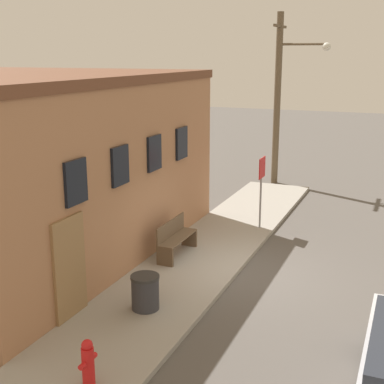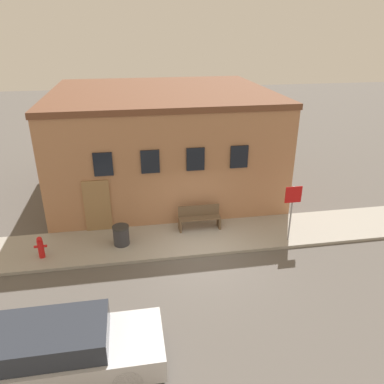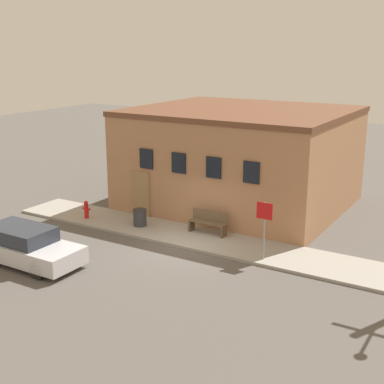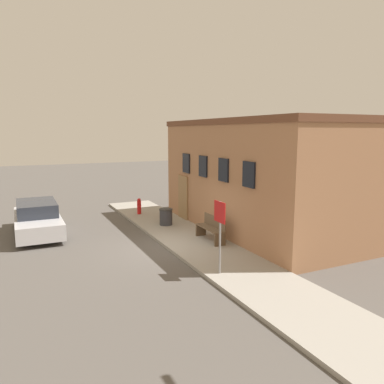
{
  "view_description": "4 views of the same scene",
  "coord_description": "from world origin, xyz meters",
  "px_view_note": "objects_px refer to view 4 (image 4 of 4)",
  "views": [
    {
      "loc": [
        -11.91,
        -3.67,
        5.28
      ],
      "look_at": [
        -0.23,
        1.22,
        2.0
      ],
      "focal_mm": 50.0,
      "sensor_mm": 36.0,
      "label": 1
    },
    {
      "loc": [
        -2.29,
        -10.93,
        7.48
      ],
      "look_at": [
        -0.23,
        1.22,
        2.0
      ],
      "focal_mm": 35.0,
      "sensor_mm": 36.0,
      "label": 2
    },
    {
      "loc": [
        10.59,
        -16.61,
        7.72
      ],
      "look_at": [
        -0.23,
        1.22,
        2.0
      ],
      "focal_mm": 50.0,
      "sensor_mm": 36.0,
      "label": 3
    },
    {
      "loc": [
        12.53,
        -4.85,
        4.27
      ],
      "look_at": [
        -0.23,
        1.22,
        2.0
      ],
      "focal_mm": 35.0,
      "sensor_mm": 36.0,
      "label": 4
    }
  ],
  "objects_px": {
    "trash_bin": "(166,217)",
    "parked_car": "(37,219)",
    "fire_hydrant": "(139,206)",
    "bench": "(211,228)",
    "stop_sign": "(220,224)"
  },
  "relations": [
    {
      "from": "bench",
      "to": "stop_sign",
      "type": "bearing_deg",
      "value": -24.45
    },
    {
      "from": "bench",
      "to": "trash_bin",
      "type": "distance_m",
      "value": 3.12
    },
    {
      "from": "stop_sign",
      "to": "trash_bin",
      "type": "height_order",
      "value": "stop_sign"
    },
    {
      "from": "fire_hydrant",
      "to": "trash_bin",
      "type": "xyz_separation_m",
      "value": [
        2.73,
        0.4,
        -0.03
      ]
    },
    {
      "from": "bench",
      "to": "trash_bin",
      "type": "bearing_deg",
      "value": -167.21
    },
    {
      "from": "fire_hydrant",
      "to": "parked_car",
      "type": "distance_m",
      "value": 5.1
    },
    {
      "from": "stop_sign",
      "to": "trash_bin",
      "type": "bearing_deg",
      "value": 173.21
    },
    {
      "from": "stop_sign",
      "to": "parked_car",
      "type": "height_order",
      "value": "stop_sign"
    },
    {
      "from": "trash_bin",
      "to": "fire_hydrant",
      "type": "bearing_deg",
      "value": -171.66
    },
    {
      "from": "stop_sign",
      "to": "parked_car",
      "type": "relative_size",
      "value": 0.48
    },
    {
      "from": "stop_sign",
      "to": "parked_car",
      "type": "distance_m",
      "value": 8.83
    },
    {
      "from": "stop_sign",
      "to": "fire_hydrant",
      "type": "bearing_deg",
      "value": 177.85
    },
    {
      "from": "trash_bin",
      "to": "parked_car",
      "type": "distance_m",
      "value": 5.47
    },
    {
      "from": "bench",
      "to": "parked_car",
      "type": "xyz_separation_m",
      "value": [
        -4.36,
        -5.99,
        0.07
      ]
    },
    {
      "from": "trash_bin",
      "to": "parked_car",
      "type": "relative_size",
      "value": 0.16
    }
  ]
}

